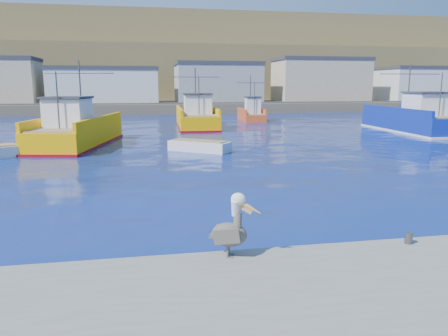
% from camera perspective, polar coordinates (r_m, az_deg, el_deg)
% --- Properties ---
extents(ground, '(260.00, 260.00, 0.00)m').
position_cam_1_polar(ground, '(14.57, 5.19, -7.77)').
color(ground, navy).
rests_on(ground, ground).
extents(dock_bollards, '(36.20, 0.20, 0.30)m').
position_cam_1_polar(dock_bollards, '(11.53, 12.82, -9.67)').
color(dock_bollards, '#4C4C4C').
rests_on(dock_bollards, dock).
extents(far_shore, '(200.00, 81.00, 24.00)m').
position_cam_1_polar(far_shore, '(122.62, -9.04, 12.70)').
color(far_shore, brown).
rests_on(far_shore, ground).
extents(trawler_yellow_a, '(6.35, 12.60, 6.61)m').
position_cam_1_polar(trawler_yellow_a, '(35.72, -18.72, 4.52)').
color(trawler_yellow_a, '#FDAE01').
rests_on(trawler_yellow_a, ground).
extents(trawler_yellow_b, '(5.58, 11.94, 6.58)m').
position_cam_1_polar(trawler_yellow_b, '(48.66, -3.59, 6.57)').
color(trawler_yellow_b, '#FDAE01').
rests_on(trawler_yellow_b, ground).
extents(trawler_blue, '(6.53, 13.79, 6.81)m').
position_cam_1_polar(trawler_blue, '(48.22, 23.71, 5.77)').
color(trawler_blue, navy).
rests_on(trawler_blue, ground).
extents(boat_orange, '(3.67, 7.13, 5.91)m').
position_cam_1_polar(boat_orange, '(57.77, 3.62, 7.14)').
color(boat_orange, '#DB4E20').
rests_on(boat_orange, ground).
extents(skiff_mid, '(4.43, 3.87, 0.95)m').
position_cam_1_polar(skiff_mid, '(31.02, -3.22, 2.76)').
color(skiff_mid, silver).
rests_on(skiff_mid, ground).
extents(skiff_far, '(1.94, 4.05, 0.84)m').
position_cam_1_polar(skiff_far, '(57.42, 26.73, 5.29)').
color(skiff_far, silver).
rests_on(skiff_far, ground).
extents(pelican, '(1.27, 0.79, 1.60)m').
position_cam_1_polar(pelican, '(10.68, 0.92, -8.01)').
color(pelican, '#595451').
rests_on(pelican, dock).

